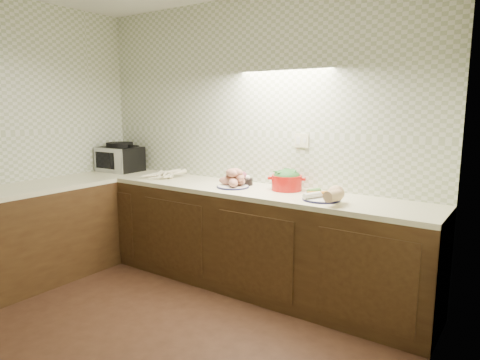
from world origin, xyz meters
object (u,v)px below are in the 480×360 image
Objects in this scene: parsnip_pile at (162,175)px; onion_bowl at (244,180)px; dutch_oven at (287,180)px; veg_plate at (328,195)px; toaster_oven at (120,158)px; sweet_potato_plate at (234,180)px.

onion_bowl is at bearing 9.25° from parsnip_pile.
veg_plate is at bearing -46.27° from dutch_oven.
onion_bowl is 0.44m from dutch_oven.
dutch_oven is (2.06, 0.08, -0.06)m from toaster_oven.
veg_plate is (0.47, -0.21, -0.04)m from dutch_oven.
onion_bowl is at bearing 0.57° from toaster_oven.
parsnip_pile is 1.01× the size of veg_plate.
toaster_oven reaches higher than sweet_potato_plate.
onion_bowl reaches higher than parsnip_pile.
sweet_potato_plate is 1.87× the size of onion_bowl.
onion_bowl is (0.01, 0.15, -0.02)m from sweet_potato_plate.
dutch_oven reaches higher than veg_plate.
onion_bowl is 0.93m from veg_plate.
toaster_oven is 2.86× the size of onion_bowl.
dutch_oven reaches higher than onion_bowl.
veg_plate is (0.92, -0.05, -0.02)m from sweet_potato_plate.
sweet_potato_plate is at bearing -4.60° from toaster_oven.
dutch_oven is (0.45, 0.15, 0.02)m from sweet_potato_plate.
toaster_oven is at bearing 177.14° from veg_plate.
veg_plate reaches higher than parsnip_pile.
toaster_oven is 1.53× the size of sweet_potato_plate.
dutch_oven is at bearing 6.53° from parsnip_pile.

